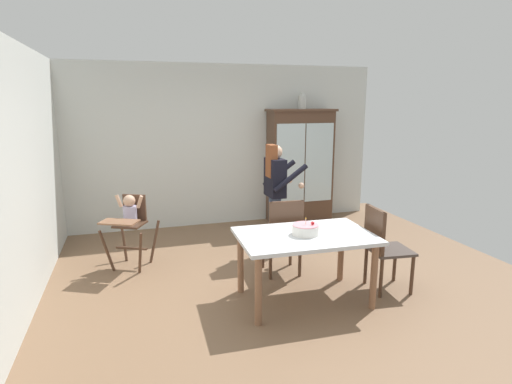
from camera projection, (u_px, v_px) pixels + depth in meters
name	position (u px, v px, depth m)	size (l,w,h in m)	color
ground_plane	(277.00, 282.00, 4.93)	(6.24, 6.24, 0.00)	brown
wall_back	(225.00, 146.00, 7.10)	(5.32, 0.06, 2.70)	silver
wall_left	(14.00, 183.00, 3.89)	(0.06, 5.32, 2.70)	silver
china_cabinet	(300.00, 166.00, 7.29)	(1.17, 0.48, 1.97)	#4C3323
ceramic_vase	(302.00, 102.00, 7.06)	(0.13, 0.13, 0.27)	#B2B7B2
high_chair_with_toddler	(130.00, 218.00, 5.26)	(0.77, 0.83, 0.95)	#4C3323
adult_person	(276.00, 186.00, 5.68)	(0.51, 0.49, 1.53)	#3D4C6B
dining_table	(305.00, 243.00, 4.36)	(1.43, 0.96, 0.74)	silver
birthday_cake	(306.00, 229.00, 4.32)	(0.28, 0.28, 0.19)	white
dining_chair_far_side	(284.00, 232.00, 5.02)	(0.47, 0.47, 0.96)	#4C3323
dining_chair_right_end	(382.00, 243.00, 4.62)	(0.48, 0.48, 0.96)	#4C3323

